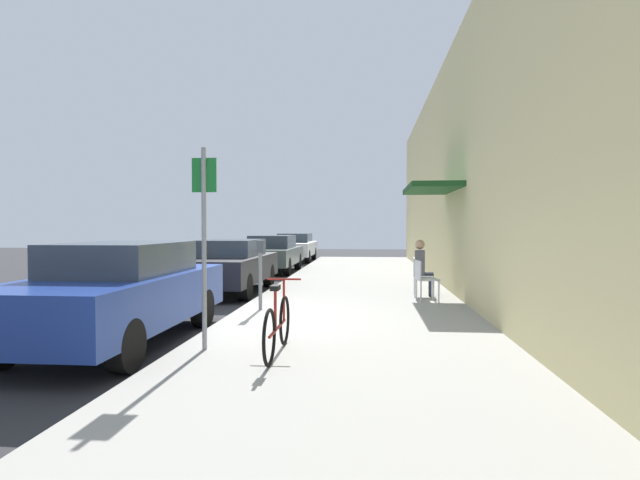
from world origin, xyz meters
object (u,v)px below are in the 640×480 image
(parked_car_2, at_px, (272,253))
(parked_car_1, at_px, (228,265))
(street_sign, at_px, (204,232))
(bicycle_0, at_px, (278,326))
(parked_car_3, at_px, (295,247))
(seated_patron_1, at_px, (422,266))
(cafe_chair_1, at_px, (420,274))
(parked_car_0, at_px, (119,292))
(parking_meter, at_px, (260,270))
(cafe_chair_0, at_px, (424,278))

(parked_car_2, bearing_deg, parked_car_1, -90.00)
(street_sign, distance_m, bicycle_0, 1.53)
(parked_car_2, bearing_deg, bicycle_0, -78.80)
(parked_car_3, distance_m, seated_patron_1, 13.82)
(cafe_chair_1, relative_size, seated_patron_1, 0.67)
(bicycle_0, bearing_deg, cafe_chair_1, 67.55)
(seated_patron_1, bearing_deg, street_sign, -121.79)
(parked_car_0, height_order, seated_patron_1, parked_car_0)
(parked_car_0, xyz_separation_m, street_sign, (1.50, -0.68, 0.88))
(parking_meter, xyz_separation_m, street_sign, (-0.05, -3.15, 0.75))
(bicycle_0, bearing_deg, street_sign, 170.57)
(street_sign, bearing_deg, seated_patron_1, 58.21)
(parked_car_3, relative_size, seated_patron_1, 3.41)
(parked_car_0, height_order, parked_car_1, parked_car_0)
(parked_car_1, relative_size, cafe_chair_0, 5.06)
(parked_car_1, bearing_deg, street_sign, -76.86)
(parking_meter, xyz_separation_m, cafe_chair_0, (3.23, 1.40, -0.26))
(bicycle_0, bearing_deg, parking_meter, 105.76)
(parked_car_3, bearing_deg, parked_car_1, -90.00)
(parked_car_0, relative_size, street_sign, 1.69)
(cafe_chair_1, bearing_deg, street_sign, -121.31)
(parked_car_2, relative_size, bicycle_0, 2.57)
(bicycle_0, relative_size, cafe_chair_0, 1.97)
(street_sign, distance_m, seated_patron_1, 6.40)
(cafe_chair_0, bearing_deg, cafe_chair_1, 90.05)
(parking_meter, height_order, cafe_chair_1, parking_meter)
(cafe_chair_1, bearing_deg, seated_patron_1, -3.92)
(parking_meter, bearing_deg, parked_car_0, -122.16)
(parked_car_1, distance_m, parked_car_2, 5.96)
(parking_meter, height_order, street_sign, street_sign)
(parked_car_1, height_order, parked_car_3, parked_car_3)
(street_sign, bearing_deg, bicycle_0, -9.43)
(parking_meter, bearing_deg, street_sign, -90.91)
(parked_car_0, height_order, parked_car_3, parked_car_0)
(parked_car_2, distance_m, parking_meter, 9.37)
(parking_meter, bearing_deg, parked_car_1, 115.30)
(parked_car_0, height_order, parked_car_2, parked_car_0)
(parked_car_1, bearing_deg, parked_car_2, 90.00)
(parked_car_0, bearing_deg, seated_patron_1, 44.21)
(parked_car_0, xyz_separation_m, parking_meter, (1.55, 2.46, 0.12))
(parking_meter, relative_size, street_sign, 0.51)
(cafe_chair_0, bearing_deg, parked_car_3, 109.14)
(bicycle_0, xyz_separation_m, seated_patron_1, (2.36, 5.56, 0.34))
(parked_car_0, relative_size, parking_meter, 3.33)
(street_sign, height_order, cafe_chair_1, street_sign)
(bicycle_0, distance_m, cafe_chair_0, 5.25)
(bicycle_0, bearing_deg, parked_car_0, 161.20)
(seated_patron_1, bearing_deg, parking_meter, -145.71)
(parked_car_2, bearing_deg, parked_car_0, -90.00)
(parked_car_1, xyz_separation_m, parking_meter, (1.55, -3.28, 0.17))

